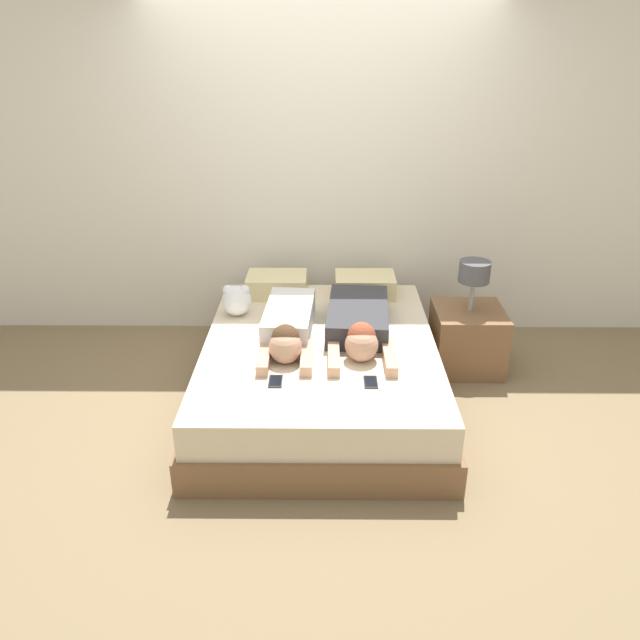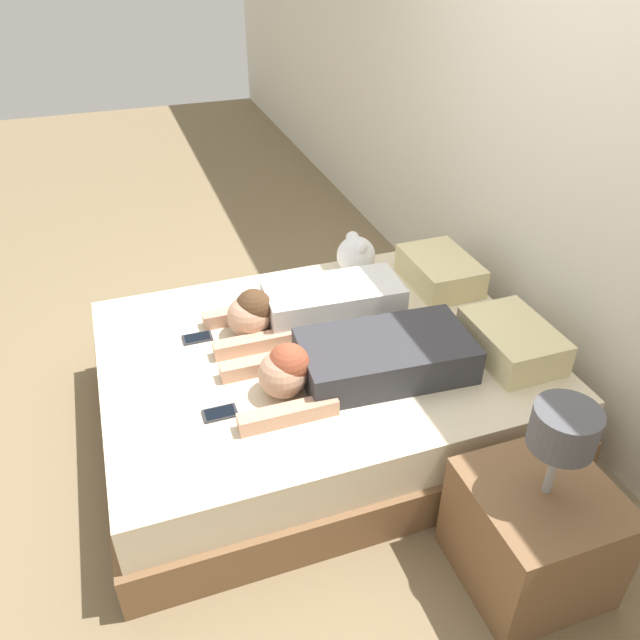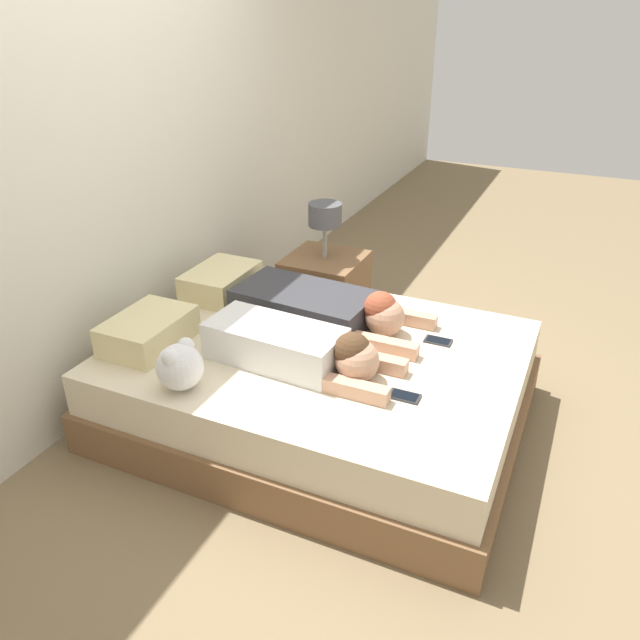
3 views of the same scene
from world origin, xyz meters
TOP-DOWN VIEW (x-y plane):
  - ground_plane at (0.00, 0.00)m, footprint 12.00×12.00m
  - wall_back at (0.00, 1.15)m, footprint 12.00×0.06m
  - bed at (0.00, 0.00)m, footprint 1.54×2.01m
  - pillow_head_left at (-0.33, 0.79)m, footprint 0.45×0.31m
  - pillow_head_right at (0.33, 0.79)m, footprint 0.45×0.31m
  - person_left at (-0.21, 0.01)m, footprint 0.34×0.95m
  - person_right at (0.25, 0.08)m, footprint 0.44×1.06m
  - cell_phone_left at (-0.25, -0.52)m, footprint 0.08×0.14m
  - cell_phone_right at (0.29, -0.52)m, footprint 0.08×0.14m
  - plush_toy at (-0.59, 0.41)m, footprint 0.21×0.21m
  - nightstand at (1.06, 0.45)m, footprint 0.49×0.49m

SIDE VIEW (x-z plane):
  - ground_plane at x=0.00m, z-range 0.00..0.00m
  - bed at x=0.00m, z-range 0.00..0.43m
  - nightstand at x=1.06m, z-range -0.15..0.67m
  - cell_phone_left at x=-0.25m, z-range 0.43..0.44m
  - cell_phone_right at x=0.29m, z-range 0.43..0.44m
  - pillow_head_left at x=-0.33m, z-range 0.43..0.59m
  - pillow_head_right at x=0.33m, z-range 0.43..0.59m
  - person_right at x=0.25m, z-range 0.40..0.64m
  - person_left at x=-0.21m, z-range 0.41..0.64m
  - plush_toy at x=-0.59m, z-range 0.44..0.66m
  - wall_back at x=0.00m, z-range 0.00..2.60m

